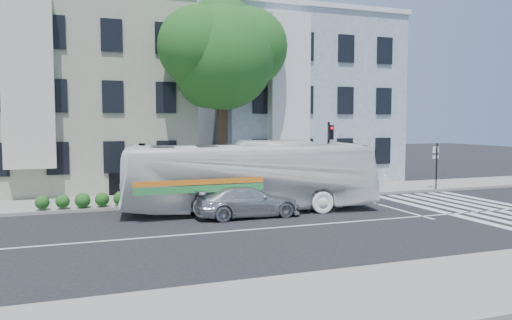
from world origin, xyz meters
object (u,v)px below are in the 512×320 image
traffic_signal (329,148)px  fire_hydrant (385,180)px  bus (250,176)px  sedan (247,201)px

traffic_signal → fire_hydrant: traffic_signal is taller
bus → fire_hydrant: size_ratio=17.11×
sedan → traffic_signal: bearing=-53.6°
sedan → traffic_signal: 8.37m
bus → traffic_signal: traffic_signal is taller
bus → traffic_signal: (6.01, 3.65, 1.02)m
bus → traffic_signal: 7.11m
sedan → traffic_signal: size_ratio=1.14×
sedan → fire_hydrant: sedan is taller
bus → sedan: (-0.54, -1.19, -0.93)m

